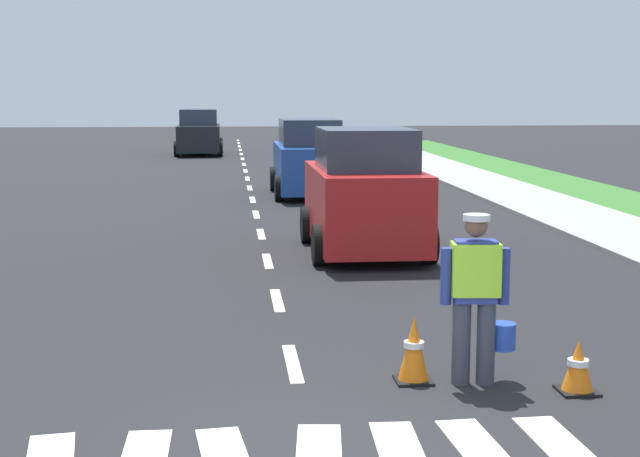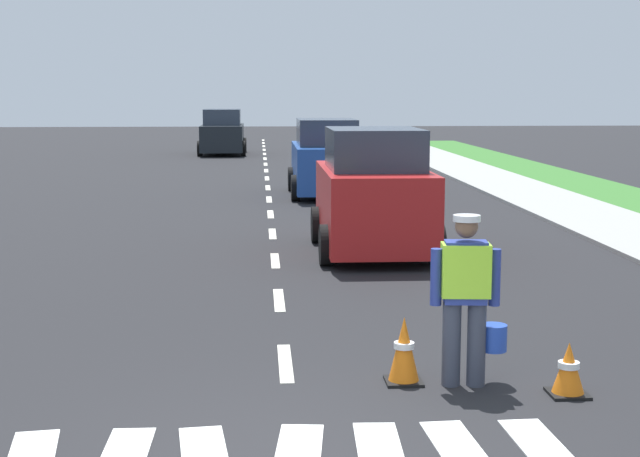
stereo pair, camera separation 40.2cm
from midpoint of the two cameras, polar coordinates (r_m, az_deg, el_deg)
The scene contains 8 objects.
ground_plane at distance 27.98m, azimuth -4.71°, elevation 2.51°, with size 96.00×96.00×0.00m, color black.
lane_center_line at distance 32.16m, azimuth -4.85°, elevation 3.28°, with size 0.14×46.40×0.01m.
road_worker at distance 9.17m, azimuth 8.27°, elevation -3.73°, with size 0.77×0.36×1.67m.
traffic_cone_near at distance 9.29m, azimuth 4.47°, elevation -7.33°, with size 0.36×0.36×0.66m.
traffic_cone_far at distance 9.24m, azimuth 14.18°, elevation -8.14°, with size 0.36×0.36×0.51m.
car_outgoing_ahead at distance 16.50m, azimuth 2.01°, elevation 2.03°, with size 2.04×3.83×2.19m.
car_oncoming_third at distance 42.66m, azimuth -7.62°, elevation 5.74°, with size 2.10×4.33×2.02m.
car_outgoing_far at distance 25.61m, azimuth -1.12°, elevation 4.17°, with size 2.00×4.09×2.08m.
Camera 1 is at (-0.66, -6.82, 2.84)m, focal length 52.76 mm.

